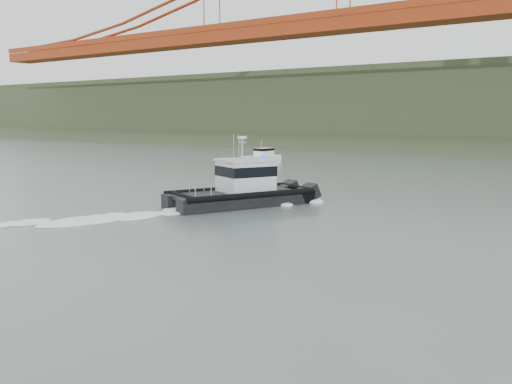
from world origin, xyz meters
TOP-DOWN VIEW (x-y plane):
  - ground at (0.00, 0.00)m, footprint 400.00×400.00m
  - patrol_boat at (-6.35, 14.73)m, footprint 7.56×11.08m
  - motorboat at (-25.83, 44.66)m, footprint 2.60×6.10m

SIDE VIEW (x-z plane):
  - ground at x=0.00m, z-range 0.00..0.00m
  - motorboat at x=-25.83m, z-range -0.82..2.44m
  - patrol_boat at x=-6.35m, z-range -1.26..3.80m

